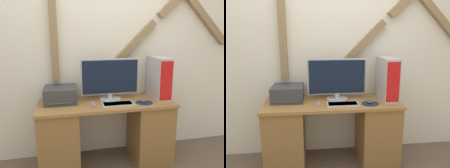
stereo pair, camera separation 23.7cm
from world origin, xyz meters
TOP-DOWN VIEW (x-y plane):
  - wall_back at (0.02, 0.61)m, footprint 6.40×0.13m
  - desk at (0.00, 0.28)m, footprint 1.48×0.56m
  - monitor at (0.06, 0.38)m, footprint 0.66×0.25m
  - keyboard at (0.10, 0.16)m, footprint 0.34×0.16m
  - mousepad at (0.40, 0.17)m, footprint 0.19×0.19m
  - mouse at (0.40, 0.19)m, footprint 0.07×0.08m
  - computer_tower at (0.63, 0.33)m, footprint 0.16×0.39m
  - printer at (-0.49, 0.40)m, footprint 0.34×0.34m
  - remote_control at (-0.15, 0.20)m, footprint 0.04×0.12m

SIDE VIEW (x-z plane):
  - desk at x=0.00m, z-range 0.01..0.75m
  - mousepad at x=0.40m, z-range 0.74..0.74m
  - remote_control at x=-0.15m, z-range 0.74..0.75m
  - keyboard at x=0.10m, z-range 0.74..0.76m
  - mouse at x=0.40m, z-range 0.74..0.77m
  - printer at x=-0.49m, z-range 0.74..0.91m
  - computer_tower at x=0.63m, z-range 0.74..1.22m
  - monitor at x=0.06m, z-range 0.75..1.22m
  - wall_back at x=0.02m, z-range 0.01..2.71m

